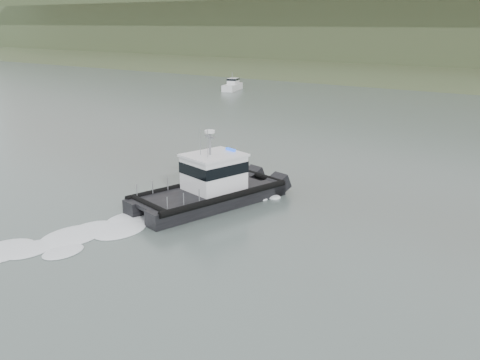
% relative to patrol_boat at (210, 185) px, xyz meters
% --- Properties ---
extents(ground, '(400.00, 400.00, 0.00)m').
position_rel_patrol_boat_xyz_m(ground, '(4.80, -9.97, -1.15)').
color(ground, '#4E5D57').
rests_on(ground, ground).
extents(patrol_boat, '(5.61, 9.98, 4.58)m').
position_rel_patrol_boat_xyz_m(patrol_boat, '(0.00, 0.00, 0.00)').
color(patrol_boat, black).
rests_on(patrol_boat, ground).
extents(motorboat, '(3.22, 5.53, 2.88)m').
position_rel_patrol_boat_xyz_m(motorboat, '(-31.28, 45.21, -0.43)').
color(motorboat, white).
rests_on(motorboat, ground).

